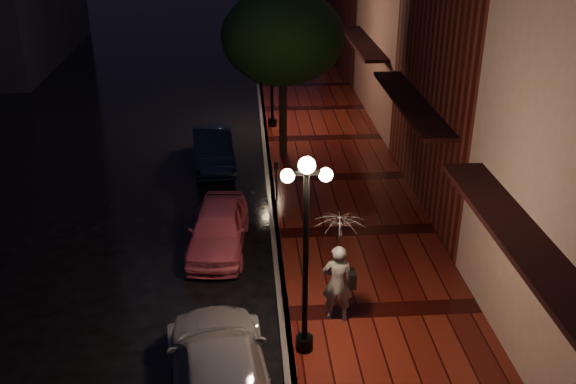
% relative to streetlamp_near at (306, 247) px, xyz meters
% --- Properties ---
extents(ground, '(120.00, 120.00, 0.00)m').
position_rel_streetlamp_near_xyz_m(ground, '(-0.35, 5.00, -2.60)').
color(ground, black).
rests_on(ground, ground).
extents(sidewalk, '(4.50, 60.00, 0.15)m').
position_rel_streetlamp_near_xyz_m(sidewalk, '(1.90, 5.00, -2.53)').
color(sidewalk, '#400F0B').
rests_on(sidewalk, ground).
extents(curb, '(0.25, 60.00, 0.15)m').
position_rel_streetlamp_near_xyz_m(curb, '(-0.35, 5.00, -2.53)').
color(curb, '#595451').
rests_on(curb, ground).
extents(storefront_mid, '(5.00, 8.00, 11.00)m').
position_rel_streetlamp_near_xyz_m(storefront_mid, '(6.65, 7.00, 2.90)').
color(storefront_mid, '#511914').
rests_on(storefront_mid, ground).
extents(storefront_far, '(5.00, 8.00, 9.00)m').
position_rel_streetlamp_near_xyz_m(storefront_far, '(6.65, 15.00, 1.90)').
color(storefront_far, '#8C5951').
rests_on(storefront_far, ground).
extents(streetlamp_near, '(0.96, 0.36, 4.31)m').
position_rel_streetlamp_near_xyz_m(streetlamp_near, '(0.00, 0.00, 0.00)').
color(streetlamp_near, black).
rests_on(streetlamp_near, sidewalk).
extents(streetlamp_far, '(0.96, 0.36, 4.31)m').
position_rel_streetlamp_near_xyz_m(streetlamp_far, '(0.00, 14.00, 0.00)').
color(streetlamp_far, black).
rests_on(streetlamp_far, sidewalk).
extents(street_tree, '(4.16, 4.16, 5.80)m').
position_rel_streetlamp_near_xyz_m(street_tree, '(0.26, 10.99, 1.64)').
color(street_tree, black).
rests_on(street_tree, sidewalk).
extents(pink_car, '(1.77, 3.78, 1.25)m').
position_rel_streetlamp_near_xyz_m(pink_car, '(-1.90, 4.55, -1.98)').
color(pink_car, '#D55771').
rests_on(pink_car, ground).
extents(navy_car, '(1.68, 3.92, 1.26)m').
position_rel_streetlamp_near_xyz_m(navy_car, '(-2.25, 10.43, -1.97)').
color(navy_car, black).
rests_on(navy_car, ground).
extents(silver_car, '(2.45, 4.87, 1.36)m').
position_rel_streetlamp_near_xyz_m(silver_car, '(-1.70, -1.24, -1.92)').
color(silver_car, '#A3A3AA').
rests_on(silver_car, ground).
extents(woman_with_umbrella, '(1.07, 1.09, 2.57)m').
position_rel_streetlamp_near_xyz_m(woman_with_umbrella, '(0.81, 1.03, -0.75)').
color(woman_with_umbrella, silver).
rests_on(woman_with_umbrella, sidewalk).
extents(parking_meter, '(0.12, 0.09, 1.26)m').
position_rel_streetlamp_near_xyz_m(parking_meter, '(-0.20, 7.07, -1.68)').
color(parking_meter, black).
rests_on(parking_meter, sidewalk).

